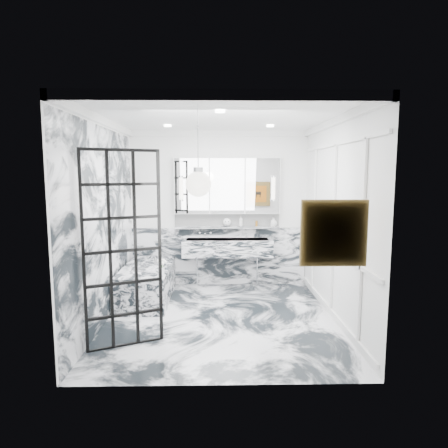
{
  "coord_description": "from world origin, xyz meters",
  "views": [
    {
      "loc": [
        -0.05,
        -5.46,
        2.07
      ],
      "look_at": [
        0.07,
        0.5,
        1.29
      ],
      "focal_mm": 32.0,
      "sensor_mm": 36.0,
      "label": 1
    }
  ],
  "objects_px": {
    "bathtub": "(147,283)",
    "crittall_door": "(123,251)",
    "trough_sink": "(227,247)",
    "mirror_cabinet": "(227,186)"
  },
  "relations": [
    {
      "from": "trough_sink",
      "to": "mirror_cabinet",
      "type": "bearing_deg",
      "value": 90.0
    },
    {
      "from": "bathtub",
      "to": "trough_sink",
      "type": "bearing_deg",
      "value": 26.48
    },
    {
      "from": "trough_sink",
      "to": "bathtub",
      "type": "relative_size",
      "value": 0.97
    },
    {
      "from": "mirror_cabinet",
      "to": "bathtub",
      "type": "distance_m",
      "value": 2.2
    },
    {
      "from": "bathtub",
      "to": "crittall_door",
      "type": "bearing_deg",
      "value": -88.79
    },
    {
      "from": "crittall_door",
      "to": "mirror_cabinet",
      "type": "height_order",
      "value": "mirror_cabinet"
    },
    {
      "from": "trough_sink",
      "to": "mirror_cabinet",
      "type": "relative_size",
      "value": 0.84
    },
    {
      "from": "crittall_door",
      "to": "bathtub",
      "type": "bearing_deg",
      "value": 67.37
    },
    {
      "from": "crittall_door",
      "to": "mirror_cabinet",
      "type": "bearing_deg",
      "value": 39.78
    },
    {
      "from": "trough_sink",
      "to": "mirror_cabinet",
      "type": "xyz_separation_m",
      "value": [
        -0.0,
        0.17,
        1.09
      ]
    }
  ]
}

